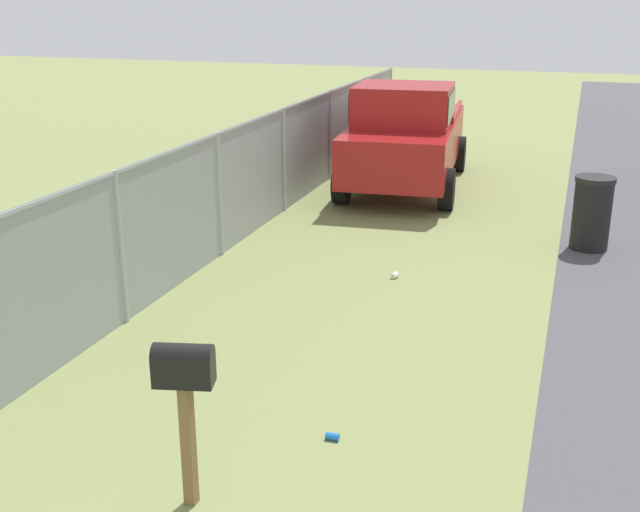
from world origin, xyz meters
TOP-DOWN VIEW (x-y plane):
  - mailbox at (3.63, 1.06)m, footprint 0.30×0.47m
  - pickup_truck at (14.17, 1.77)m, footprint 5.19×2.55m
  - trash_bin at (11.22, -1.79)m, footprint 0.59×0.59m
  - fence_section at (10.49, 3.43)m, footprint 18.59×0.07m
  - litter_cup_midfield_a at (9.00, 0.73)m, footprint 0.12×0.10m
  - litter_can_midfield_b at (4.82, 0.30)m, footprint 0.07×0.12m

SIDE VIEW (x-z plane):
  - litter_can_midfield_b at x=4.82m, z-range 0.00..0.07m
  - litter_cup_midfield_a at x=9.00m, z-range 0.00..0.08m
  - trash_bin at x=11.22m, z-range 0.00..1.13m
  - fence_section at x=10.49m, z-range 0.07..1.91m
  - mailbox at x=3.63m, z-range 0.39..1.73m
  - pickup_truck at x=14.17m, z-range 0.06..2.15m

